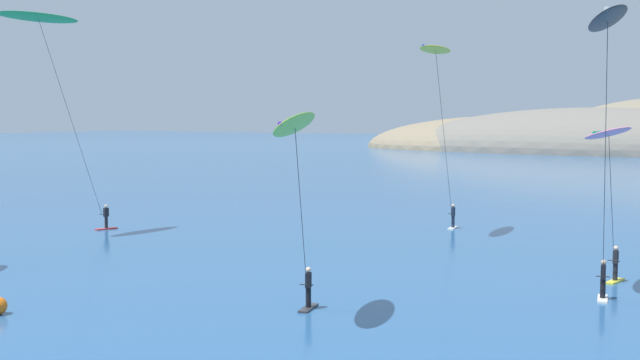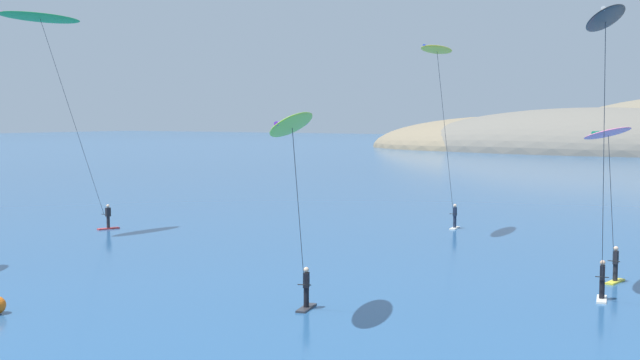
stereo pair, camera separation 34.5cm
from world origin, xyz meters
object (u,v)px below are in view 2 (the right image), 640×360
object	(u,v)px
kitesurfer_yellow	(439,67)
kitesurfer_pink	(609,143)
kitesurfer_lime	(293,140)
kitesurfer_black	(605,42)
kitesurfer_green	(46,35)

from	to	relation	value
kitesurfer_yellow	kitesurfer_pink	world-z (taller)	kitesurfer_yellow
kitesurfer_lime	kitesurfer_pink	world-z (taller)	kitesurfer_lime
kitesurfer_black	kitesurfer_green	world-z (taller)	kitesurfer_green
kitesurfer_yellow	kitesurfer_pink	xyz separation A→B (m)	(13.07, -10.63, -4.31)
kitesurfer_green	kitesurfer_lime	world-z (taller)	kitesurfer_green
kitesurfer_yellow	kitesurfer_pink	size ratio (longest dim) A/B	1.66
kitesurfer_black	kitesurfer_green	bearing A→B (deg)	174.71
kitesurfer_green	kitesurfer_lime	distance (m)	27.52
kitesurfer_black	kitesurfer_pink	xyz separation A→B (m)	(-1.26, 6.37, -3.83)
kitesurfer_black	kitesurfer_green	distance (m)	35.25
kitesurfer_lime	kitesurfer_yellow	world-z (taller)	kitesurfer_yellow
kitesurfer_black	kitesurfer_pink	distance (m)	7.54
kitesurfer_green	kitesurfer_yellow	world-z (taller)	kitesurfer_green
kitesurfer_yellow	kitesurfer_black	bearing A→B (deg)	-49.89
kitesurfer_black	kitesurfer_pink	size ratio (longest dim) A/B	1.58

